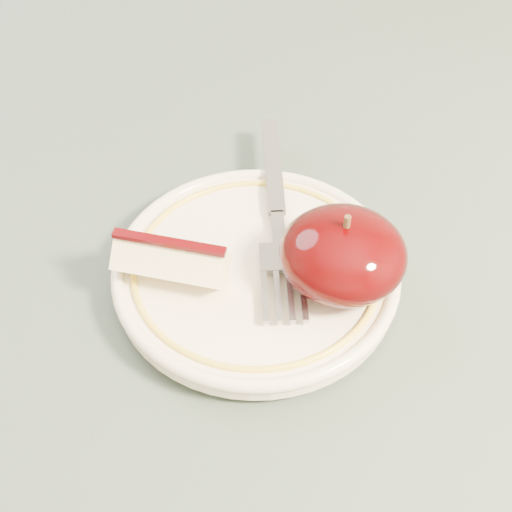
% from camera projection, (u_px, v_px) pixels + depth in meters
% --- Properties ---
extents(table, '(0.90, 0.90, 0.75)m').
position_uv_depth(table, '(167.00, 333.00, 0.55)').
color(table, brown).
rests_on(table, ground).
extents(plate, '(0.19, 0.19, 0.02)m').
position_uv_depth(plate, '(256.00, 270.00, 0.46)').
color(plate, '#EEE1C7').
rests_on(plate, table).
extents(apple_half, '(0.08, 0.07, 0.06)m').
position_uv_depth(apple_half, '(343.00, 254.00, 0.43)').
color(apple_half, black).
rests_on(apple_half, plate).
extents(apple_wedge, '(0.07, 0.04, 0.03)m').
position_uv_depth(apple_wedge, '(171.00, 260.00, 0.44)').
color(apple_wedge, '#F7EAB6').
rests_on(apple_wedge, plate).
extents(fork, '(0.06, 0.19, 0.00)m').
position_uv_depth(fork, '(277.00, 215.00, 0.48)').
color(fork, gray).
rests_on(fork, plate).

